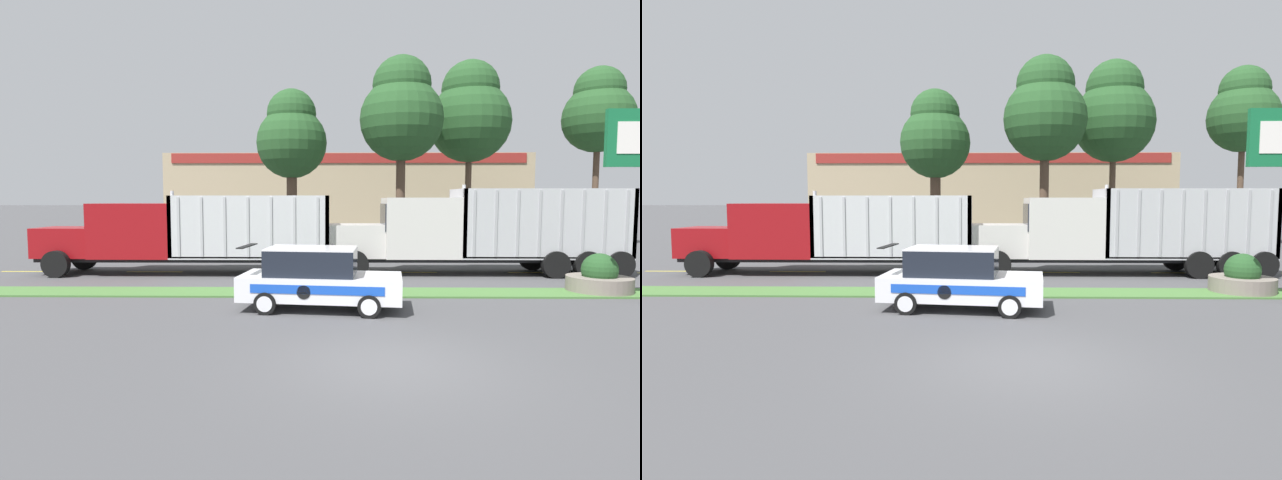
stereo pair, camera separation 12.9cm
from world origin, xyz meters
The scene contains 16 objects.
ground_plane centered at (0.00, 0.00, 0.00)m, with size 600.00×600.00×0.00m, color #474749.
grass_verge centered at (0.00, 7.02, 0.03)m, with size 120.00×1.61×0.06m, color #477538.
centre_line_2 centered at (-13.94, 11.82, 0.00)m, with size 2.40×0.14×0.01m, color yellow.
centre_line_3 centered at (-8.54, 11.82, 0.00)m, with size 2.40×0.14×0.01m, color yellow.
centre_line_4 centered at (-3.14, 11.82, 0.00)m, with size 2.40×0.14×0.01m, color yellow.
centre_line_5 centered at (2.26, 11.82, 0.00)m, with size 2.40×0.14×0.01m, color yellow.
centre_line_6 centered at (7.66, 11.82, 0.00)m, with size 2.40×0.14×0.01m, color yellow.
dump_truck_lead centered at (3.86, 11.48, 1.63)m, with size 12.20×2.59×3.66m.
dump_truck_mid centered at (-8.01, 11.36, 1.56)m, with size 12.04×2.62×3.41m.
rally_car centered at (-1.43, 4.68, 0.87)m, with size 4.65×2.43×1.76m.
stone_planter centered at (7.79, 7.28, 0.46)m, with size 2.01×2.01×1.31m.
store_building_backdrop centered at (0.49, 38.24, 3.48)m, with size 30.66×12.10×6.95m.
tree_behind_left centered at (-3.33, 21.02, 6.81)m, with size 4.22×4.22×9.64m.
tree_behind_centre centered at (3.24, 21.22, 8.32)m, with size 4.99×4.99×11.62m.
tree_behind_right centered at (8.19, 24.40, 8.72)m, with size 5.32×5.32×12.19m.
tree_behind_far_right centered at (16.71, 24.60, 8.86)m, with size 4.48×4.48×11.81m.
Camera 2 is at (-1.03, -9.12, 3.04)m, focal length 28.00 mm.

